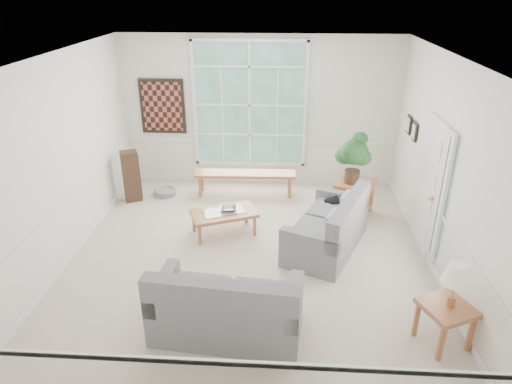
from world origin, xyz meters
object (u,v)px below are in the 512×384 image
(end_table, at_px, (354,198))
(side_table, at_px, (444,324))
(coffee_table, at_px, (224,222))
(loveseat_right, at_px, (327,222))
(loveseat_front, at_px, (227,299))

(end_table, height_order, side_table, end_table)
(side_table, bearing_deg, coffee_table, 140.09)
(coffee_table, distance_m, side_table, 3.75)
(end_table, distance_m, side_table, 3.29)
(coffee_table, bearing_deg, side_table, -62.64)
(loveseat_right, bearing_deg, coffee_table, -168.93)
(loveseat_right, relative_size, loveseat_front, 0.98)
(loveseat_front, relative_size, side_table, 3.25)
(loveseat_front, xyz_separation_m, side_table, (2.53, -0.05, -0.21))
(coffee_table, bearing_deg, end_table, -2.60)
(loveseat_front, distance_m, coffee_table, 2.40)
(end_table, xyz_separation_m, side_table, (0.61, -3.23, -0.05))
(coffee_table, height_order, side_table, side_table)
(loveseat_right, xyz_separation_m, side_table, (1.20, -2.05, -0.19))
(loveseat_right, height_order, end_table, loveseat_right)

